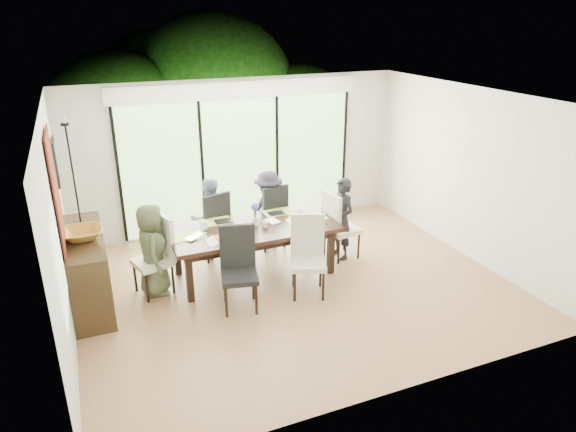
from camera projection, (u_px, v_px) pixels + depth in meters
name	position (u px, v px, depth m)	size (l,w,h in m)	color
floor	(295.00, 285.00, 7.53)	(6.00, 5.00, 0.01)	brown
ceiling	(296.00, 98.00, 6.53)	(6.00, 5.00, 0.01)	white
wall_back	(240.00, 155.00, 9.18)	(6.00, 0.02, 2.70)	beige
wall_front	(399.00, 281.00, 4.88)	(6.00, 0.02, 2.70)	silver
wall_left	(57.00, 232.00, 5.95)	(0.02, 5.00, 2.70)	white
wall_right	(470.00, 174.00, 8.10)	(0.02, 5.00, 2.70)	beige
glass_doors	(241.00, 163.00, 9.20)	(4.20, 0.02, 2.30)	#598C3F
blinds_header	(238.00, 90.00, 8.71)	(4.40, 0.06, 0.28)	white
mullion_a	(119.00, 177.00, 8.44)	(0.05, 0.04, 2.30)	black
mullion_b	(202.00, 168.00, 8.94)	(0.05, 0.04, 2.30)	black
mullion_c	(277.00, 160.00, 9.44)	(0.05, 0.04, 2.30)	black
mullion_d	(344.00, 152.00, 9.94)	(0.05, 0.04, 2.30)	black
side_window	(59.00, 264.00, 4.88)	(0.02, 0.90, 1.00)	#8CAD7F
deck	(229.00, 211.00, 10.46)	(6.00, 1.80, 0.10)	brown
rail_top	(217.00, 172.00, 10.93)	(6.00, 0.08, 0.06)	brown
foliage_left	(119.00, 129.00, 10.81)	(3.20, 3.20, 3.20)	#14380F
foliage_mid	(213.00, 101.00, 11.98)	(4.00, 4.00, 4.00)	#14380F
foliage_right	(297.00, 124.00, 12.14)	(2.80, 2.80, 2.80)	#14380F
foliage_far	(165.00, 107.00, 12.29)	(3.60, 3.60, 3.60)	#14380F
table_top	(253.00, 228.00, 7.60)	(2.48, 1.14, 0.06)	black
table_apron	(254.00, 234.00, 7.63)	(2.27, 0.93, 0.10)	black
table_leg_fl	(189.00, 278.00, 6.99)	(0.09, 0.09, 0.71)	black
table_leg_fr	(331.00, 252.00, 7.76)	(0.09, 0.09, 0.71)	black
table_leg_bl	(177.00, 253.00, 7.73)	(0.09, 0.09, 0.71)	black
table_leg_br	(307.00, 231.00, 8.50)	(0.09, 0.09, 0.71)	black
chair_left_end	(152.00, 256.00, 7.13)	(0.48, 0.48, 1.14)	white
chair_right_end	(342.00, 224.00, 8.20)	(0.48, 0.48, 1.14)	silver
chair_far_left	(210.00, 224.00, 8.23)	(0.48, 0.48, 1.14)	black
chair_far_right	(268.00, 215.00, 8.59)	(0.48, 0.48, 1.14)	black
chair_near_left	(239.00, 270.00, 6.74)	(0.48, 0.48, 1.14)	black
chair_near_right	(308.00, 257.00, 7.10)	(0.48, 0.48, 1.14)	beige
person_left_end	(152.00, 250.00, 7.10)	(0.62, 0.39, 1.33)	#475337
person_right_end	(342.00, 219.00, 8.16)	(0.62, 0.39, 1.33)	black
person_far_left	(210.00, 218.00, 8.18)	(0.62, 0.39, 1.33)	#7C95B3
person_far_right	(269.00, 210.00, 8.54)	(0.62, 0.39, 1.33)	#261F2E
placemat_left	(190.00, 236.00, 7.25)	(0.45, 0.33, 0.01)	#92B841
placemat_right	(311.00, 217.00, 7.93)	(0.45, 0.33, 0.01)	#8BAC3D
placemat_far_l	(217.00, 221.00, 7.77)	(0.45, 0.33, 0.01)	#99B540
placemat_far_r	(278.00, 212.00, 8.13)	(0.45, 0.33, 0.01)	#80AB3D
placemat_paper	(223.00, 240.00, 7.13)	(0.45, 0.33, 0.01)	white
tablet_far_l	(224.00, 221.00, 7.76)	(0.27, 0.19, 0.01)	black
tablet_far_r	(276.00, 213.00, 8.06)	(0.25, 0.18, 0.01)	black
papers	(298.00, 221.00, 7.80)	(0.31, 0.23, 0.00)	white
platter_base	(223.00, 239.00, 7.13)	(0.27, 0.27, 0.02)	white
platter_snacks	(223.00, 238.00, 7.12)	(0.21, 0.21, 0.01)	#C86F17
vase	(255.00, 221.00, 7.63)	(0.08, 0.08, 0.12)	silver
hyacinth_stems	(255.00, 213.00, 7.58)	(0.04, 0.04, 0.17)	#337226
hyacinth_blooms	(255.00, 207.00, 7.54)	(0.11, 0.11, 0.11)	#4D50C0
laptop	(198.00, 237.00, 7.19)	(0.34, 0.22, 0.03)	silver
cup_a	(204.00, 227.00, 7.45)	(0.13, 0.13, 0.10)	white
cup_b	(265.00, 224.00, 7.54)	(0.10, 0.10, 0.10)	white
cup_c	(300.00, 214.00, 7.94)	(0.13, 0.13, 0.10)	white
book	(268.00, 222.00, 7.72)	(0.17, 0.23, 0.02)	white
sideboard	(88.00, 269.00, 6.92)	(0.50, 1.77, 1.00)	black
bowl	(82.00, 234.00, 6.63)	(0.53, 0.53, 0.13)	olive
candlestick_base	(81.00, 225.00, 7.03)	(0.11, 0.11, 0.04)	black
candlestick_shaft	(73.00, 176.00, 6.77)	(0.03, 0.03, 1.38)	black
candlestick_pan	(65.00, 124.00, 6.52)	(0.11, 0.11, 0.03)	black
candle	(64.00, 119.00, 6.49)	(0.04, 0.04, 0.11)	silver
tapestry	(56.00, 193.00, 6.18)	(0.02, 1.00, 1.50)	maroon
art_frame	(56.00, 162.00, 7.28)	(0.03, 0.55, 0.65)	black
art_canvas	(57.00, 162.00, 7.29)	(0.01, 0.45, 0.55)	#1A5655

